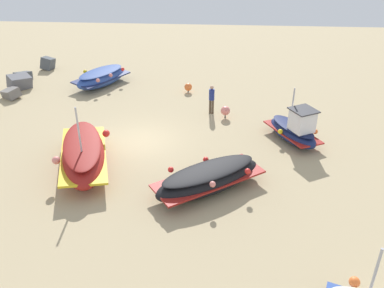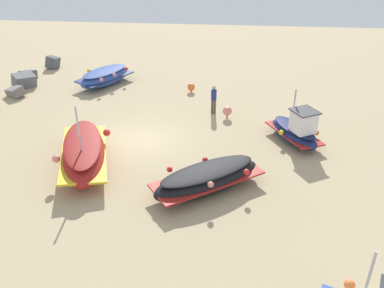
{
  "view_description": "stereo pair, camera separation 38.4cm",
  "coord_description": "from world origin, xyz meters",
  "px_view_note": "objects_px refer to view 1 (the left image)",
  "views": [
    {
      "loc": [
        -18.7,
        -4.07,
        10.34
      ],
      "look_at": [
        -1.74,
        -2.88,
        0.9
      ],
      "focal_mm": 38.66,
      "sensor_mm": 36.0,
      "label": 1
    },
    {
      "loc": [
        -18.67,
        -4.45,
        10.34
      ],
      "look_at": [
        -1.74,
        -2.88,
        0.9
      ],
      "focal_mm": 38.66,
      "sensor_mm": 36.0,
      "label": 2
    }
  ],
  "objects_px": {
    "fishing_boat_3": "(101,77)",
    "mooring_buoy_0": "(188,87)",
    "fishing_boat_1": "(84,154)",
    "fishing_boat_0": "(209,178)",
    "fishing_boat_2": "(294,130)",
    "person_walking": "(212,98)",
    "mooring_buoy_1": "(225,111)"
  },
  "relations": [
    {
      "from": "fishing_boat_3",
      "to": "person_walking",
      "type": "height_order",
      "value": "person_walking"
    },
    {
      "from": "fishing_boat_2",
      "to": "mooring_buoy_1",
      "type": "relative_size",
      "value": 5.04
    },
    {
      "from": "fishing_boat_3",
      "to": "mooring_buoy_0",
      "type": "distance_m",
      "value": 6.11
    },
    {
      "from": "fishing_boat_1",
      "to": "mooring_buoy_1",
      "type": "xyz_separation_m",
      "value": [
        5.85,
        -6.52,
        -0.27
      ]
    },
    {
      "from": "fishing_boat_1",
      "to": "fishing_boat_2",
      "type": "relative_size",
      "value": 1.58
    },
    {
      "from": "fishing_boat_3",
      "to": "mooring_buoy_1",
      "type": "xyz_separation_m",
      "value": [
        -4.68,
        -8.5,
        -0.12
      ]
    },
    {
      "from": "fishing_boat_0",
      "to": "fishing_boat_1",
      "type": "relative_size",
      "value": 0.87
    },
    {
      "from": "fishing_boat_3",
      "to": "mooring_buoy_1",
      "type": "bearing_deg",
      "value": 91.97
    },
    {
      "from": "fishing_boat_2",
      "to": "mooring_buoy_1",
      "type": "distance_m",
      "value": 4.37
    },
    {
      "from": "mooring_buoy_0",
      "to": "fishing_boat_1",
      "type": "bearing_deg",
      "value": 157.2
    },
    {
      "from": "fishing_boat_2",
      "to": "mooring_buoy_0",
      "type": "bearing_deg",
      "value": -165.73
    },
    {
      "from": "fishing_boat_2",
      "to": "person_walking",
      "type": "relative_size",
      "value": 2.12
    },
    {
      "from": "fishing_boat_0",
      "to": "mooring_buoy_1",
      "type": "distance_m",
      "value": 7.29
    },
    {
      "from": "fishing_boat_2",
      "to": "person_walking",
      "type": "distance_m",
      "value": 5.39
    },
    {
      "from": "fishing_boat_0",
      "to": "person_walking",
      "type": "relative_size",
      "value": 2.9
    },
    {
      "from": "fishing_boat_0",
      "to": "fishing_boat_2",
      "type": "xyz_separation_m",
      "value": [
        4.69,
        -4.24,
        0.08
      ]
    },
    {
      "from": "fishing_boat_1",
      "to": "mooring_buoy_0",
      "type": "xyz_separation_m",
      "value": [
        9.67,
        -4.07,
        -0.36
      ]
    },
    {
      "from": "fishing_boat_2",
      "to": "fishing_boat_3",
      "type": "distance_m",
      "value": 14.04
    },
    {
      "from": "fishing_boat_2",
      "to": "fishing_boat_1",
      "type": "bearing_deg",
      "value": -100.77
    },
    {
      "from": "fishing_boat_3",
      "to": "mooring_buoy_0",
      "type": "bearing_deg",
      "value": 112.72
    },
    {
      "from": "fishing_boat_2",
      "to": "mooring_buoy_0",
      "type": "height_order",
      "value": "fishing_boat_2"
    },
    {
      "from": "fishing_boat_1",
      "to": "mooring_buoy_1",
      "type": "height_order",
      "value": "fishing_boat_1"
    },
    {
      "from": "mooring_buoy_0",
      "to": "mooring_buoy_1",
      "type": "xyz_separation_m",
      "value": [
        -3.82,
        -2.45,
        0.09
      ]
    },
    {
      "from": "fishing_boat_0",
      "to": "fishing_boat_1",
      "type": "xyz_separation_m",
      "value": [
        1.4,
        5.81,
        0.15
      ]
    },
    {
      "from": "fishing_boat_0",
      "to": "mooring_buoy_0",
      "type": "xyz_separation_m",
      "value": [
        11.08,
        1.75,
        -0.22
      ]
    },
    {
      "from": "mooring_buoy_0",
      "to": "fishing_boat_2",
      "type": "bearing_deg",
      "value": -136.84
    },
    {
      "from": "fishing_boat_0",
      "to": "fishing_boat_2",
      "type": "height_order",
      "value": "fishing_boat_2"
    },
    {
      "from": "fishing_boat_0",
      "to": "person_walking",
      "type": "xyz_separation_m",
      "value": [
        7.85,
        0.12,
        0.42
      ]
    },
    {
      "from": "person_walking",
      "to": "mooring_buoy_1",
      "type": "relative_size",
      "value": 2.38
    },
    {
      "from": "fishing_boat_1",
      "to": "mooring_buoy_1",
      "type": "distance_m",
      "value": 8.77
    },
    {
      "from": "fishing_boat_2",
      "to": "mooring_buoy_0",
      "type": "xyz_separation_m",
      "value": [
        6.38,
        5.99,
        -0.29
      ]
    },
    {
      "from": "fishing_boat_1",
      "to": "mooring_buoy_1",
      "type": "relative_size",
      "value": 7.97
    }
  ]
}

